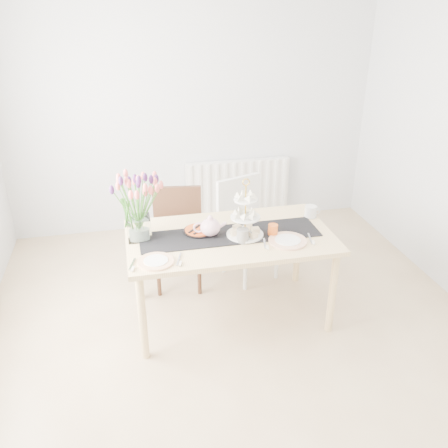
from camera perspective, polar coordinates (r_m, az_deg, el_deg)
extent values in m
plane|color=tan|center=(3.77, 2.24, -14.39)|extent=(4.50, 4.50, 0.00)
plane|color=#BBBEC0|center=(5.21, -3.86, 13.21)|extent=(4.00, 0.00, 4.00)
cube|color=white|center=(5.50, 1.67, 4.67)|extent=(1.20, 0.08, 0.60)
cube|color=tan|center=(3.70, 0.72, -1.61)|extent=(1.60, 0.90, 0.04)
cylinder|color=tan|center=(3.50, -9.79, -11.06)|extent=(0.06, 0.06, 0.71)
cylinder|color=tan|center=(3.80, 12.91, -8.08)|extent=(0.06, 0.06, 0.71)
cylinder|color=tan|center=(4.14, -10.45, -4.82)|extent=(0.06, 0.06, 0.71)
cylinder|color=tan|center=(4.40, 8.88, -2.74)|extent=(0.06, 0.06, 0.71)
cube|color=#331F12|center=(4.27, -5.55, -1.99)|extent=(0.50, 0.50, 0.04)
cube|color=#331F12|center=(4.35, -5.64, 1.92)|extent=(0.44, 0.10, 0.42)
cylinder|color=#331F12|center=(4.24, -7.89, -6.03)|extent=(0.04, 0.04, 0.43)
cylinder|color=#331F12|center=(4.23, -2.99, -5.88)|extent=(0.04, 0.04, 0.43)
cylinder|color=#331F12|center=(4.55, -7.67, -3.63)|extent=(0.04, 0.04, 0.43)
cylinder|color=#331F12|center=(4.54, -3.12, -3.49)|extent=(0.04, 0.04, 0.43)
cube|color=white|center=(4.38, 3.24, -0.81)|extent=(0.59, 0.59, 0.04)
cube|color=white|center=(4.43, 1.73, 2.99)|extent=(0.45, 0.20, 0.44)
cylinder|color=white|center=(4.28, 2.59, -5.27)|extent=(0.04, 0.04, 0.45)
cylinder|color=white|center=(4.47, 6.39, -3.96)|extent=(0.04, 0.04, 0.45)
cylinder|color=white|center=(4.53, -0.02, -3.29)|extent=(0.04, 0.04, 0.45)
cylinder|color=white|center=(4.71, 3.68, -2.14)|extent=(0.04, 0.04, 0.45)
cube|color=black|center=(3.69, 0.73, -1.28)|extent=(1.40, 0.35, 0.01)
cube|color=silver|center=(3.66, -10.19, -0.47)|extent=(0.18, 0.18, 0.18)
cylinder|color=gold|center=(3.59, 2.59, 1.54)|extent=(0.01, 0.01, 0.42)
cylinder|color=white|center=(3.67, 2.53, -1.24)|extent=(0.29, 0.29, 0.01)
cylinder|color=white|center=(3.61, 2.58, 0.85)|extent=(0.23, 0.23, 0.01)
cylinder|color=white|center=(3.55, 2.62, 2.95)|extent=(0.18, 0.18, 0.01)
cylinder|color=silver|center=(4.04, 10.36, 1.48)|extent=(0.11, 0.11, 0.10)
cylinder|color=black|center=(3.73, -2.96, -0.89)|extent=(0.26, 0.26, 0.02)
cylinder|color=#ED5621|center=(3.72, -2.96, -0.67)|extent=(0.23, 0.23, 0.01)
cylinder|color=gray|center=(3.57, 2.25, -1.42)|extent=(0.11, 0.11, 0.11)
cylinder|color=orange|center=(3.69, 5.90, -0.72)|extent=(0.10, 0.10, 0.09)
cylinder|color=silver|center=(3.36, -8.20, -4.48)|extent=(0.32, 0.32, 0.01)
cylinder|color=white|center=(3.62, 7.66, -2.02)|extent=(0.35, 0.35, 0.02)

